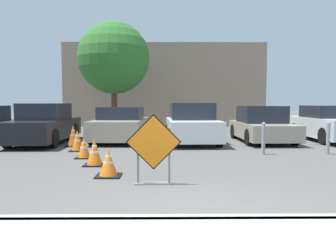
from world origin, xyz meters
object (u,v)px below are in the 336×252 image
(traffic_cone_nearest, at_px, (108,163))
(bollard_nearest, at_px, (263,137))
(traffic_cone_fourth, at_px, (77,141))
(parked_car_third, at_px, (121,125))
(parked_car_second, at_px, (45,125))
(parked_car_sixth, at_px, (328,124))
(parked_car_fifth, at_px, (262,125))
(traffic_cone_fifth, at_px, (73,136))
(road_closed_sign, at_px, (154,148))
(traffic_cone_second, at_px, (94,153))
(parked_car_fourth, at_px, (192,125))
(traffic_cone_third, at_px, (84,148))
(bollard_second, at_px, (328,137))

(traffic_cone_nearest, distance_m, bollard_nearest, 5.18)
(traffic_cone_fourth, xyz_separation_m, parked_car_third, (1.04, 2.89, 0.32))
(parked_car_second, bearing_deg, parked_car_sixth, -177.34)
(parked_car_second, bearing_deg, bollard_nearest, 158.49)
(parked_car_fifth, distance_m, parked_car_sixth, 2.90)
(parked_car_third, bearing_deg, traffic_cone_fifth, 51.32)
(traffic_cone_fourth, distance_m, traffic_cone_fifth, 1.27)
(bollard_nearest, bearing_deg, parked_car_fifth, 74.42)
(road_closed_sign, relative_size, parked_car_third, 0.32)
(traffic_cone_second, bearing_deg, traffic_cone_nearest, -65.75)
(parked_car_sixth, bearing_deg, traffic_cone_fifth, 9.44)
(parked_car_fourth, bearing_deg, bollard_nearest, 121.94)
(traffic_cone_nearest, distance_m, traffic_cone_third, 2.59)
(traffic_cone_fourth, distance_m, parked_car_second, 2.85)
(traffic_cone_fifth, height_order, bollard_second, bollard_second)
(traffic_cone_fourth, bearing_deg, parked_car_fourth, 29.21)
(traffic_cone_fifth, distance_m, parked_car_sixth, 10.29)
(parked_car_third, xyz_separation_m, parked_car_fifth, (5.76, -0.32, 0.00))
(parked_car_third, xyz_separation_m, bollard_second, (6.82, -3.62, -0.13))
(traffic_cone_third, height_order, parked_car_second, parked_car_second)
(road_closed_sign, relative_size, bollard_nearest, 1.37)
(traffic_cone_fourth, bearing_deg, parked_car_second, 130.54)
(traffic_cone_nearest, distance_m, parked_car_second, 6.83)
(traffic_cone_fourth, relative_size, bollard_nearest, 0.70)
(road_closed_sign, bearing_deg, parked_car_second, 124.30)
(traffic_cone_second, xyz_separation_m, bollard_nearest, (4.79, 1.73, 0.20))
(parked_car_second, xyz_separation_m, parked_car_third, (2.88, 0.75, -0.06))
(traffic_cone_nearest, xyz_separation_m, traffic_cone_second, (-0.56, 1.25, 0.04))
(traffic_cone_second, xyz_separation_m, parked_car_third, (-0.04, 5.35, 0.33))
(parked_car_fourth, relative_size, parked_car_fifth, 1.00)
(traffic_cone_nearest, relative_size, bollard_nearest, 0.60)
(traffic_cone_fifth, height_order, parked_car_third, parked_car_third)
(road_closed_sign, distance_m, parked_car_third, 7.48)
(road_closed_sign, relative_size, traffic_cone_fifth, 1.76)
(parked_car_fourth, bearing_deg, traffic_cone_nearest, 67.03)
(traffic_cone_nearest, distance_m, parked_car_fourth, 6.34)
(traffic_cone_nearest, height_order, bollard_nearest, bollard_nearest)
(parked_car_second, bearing_deg, traffic_cone_third, 123.08)
(traffic_cone_fourth, xyz_separation_m, bollard_nearest, (5.88, -0.73, 0.19))
(bollard_nearest, relative_size, bollard_second, 0.99)
(parked_car_sixth, bearing_deg, traffic_cone_nearest, 39.28)
(parked_car_sixth, bearing_deg, parked_car_second, 3.56)
(parked_car_second, bearing_deg, traffic_cone_nearest, 119.68)
(road_closed_sign, xyz_separation_m, parked_car_third, (-1.60, 7.31, -0.06))
(road_closed_sign, distance_m, bollard_second, 6.40)
(traffic_cone_nearest, bearing_deg, traffic_cone_third, 115.16)
(parked_car_second, relative_size, parked_car_sixth, 1.06)
(traffic_cone_nearest, bearing_deg, parked_car_sixth, 39.44)
(traffic_cone_fourth, relative_size, bollard_second, 0.69)
(bollard_second, bearing_deg, traffic_cone_third, -175.01)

